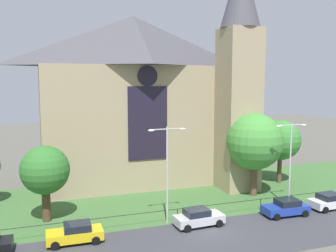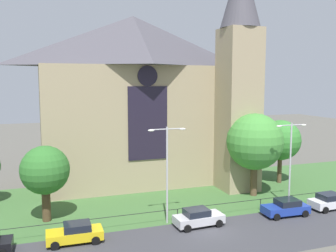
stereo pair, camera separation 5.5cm
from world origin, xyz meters
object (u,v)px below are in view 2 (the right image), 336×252
parked_car_blue (286,208)px  tree_right_far (281,140)px  streetlamp_near (167,163)px  streetlamp_far (291,154)px  church_building (141,97)px  parked_car_yellow (75,233)px  tree_right_near (255,142)px  tree_left_near (45,171)px  parked_car_silver (198,217)px  parked_car_white (330,201)px

parked_car_blue → tree_right_far: bearing=-120.2°
streetlamp_near → streetlamp_far: size_ratio=1.02×
church_building → streetlamp_far: church_building is taller
parked_car_yellow → church_building: bearing=-119.7°
tree_right_near → streetlamp_near: (-11.43, -4.54, -0.50)m
church_building → parked_car_blue: 21.17m
tree_left_near → parked_car_yellow: tree_left_near is taller
parked_car_blue → tree_left_near: bearing=-13.2°
tree_right_far → streetlamp_near: streetlamp_near is taller
streetlamp_near → parked_car_yellow: 9.27m
tree_left_near → parked_car_silver: 13.83m
parked_car_yellow → tree_left_near: bearing=-69.2°
parked_car_white → parked_car_silver: bearing=178.1°
tree_left_near → streetlamp_near: streetlamp_near is taller
tree_right_far → parked_car_silver: (-14.90, -9.51, -4.46)m
church_building → tree_right_far: church_building is taller
tree_left_near → parked_car_blue: (20.74, -5.79, -3.77)m
tree_left_near → parked_car_yellow: size_ratio=1.58×
streetlamp_far → parked_car_blue: bearing=-132.7°
streetlamp_far → parked_car_silver: size_ratio=1.93×
streetlamp_near → parked_car_silver: size_ratio=1.97×
streetlamp_far → parked_car_blue: size_ratio=1.94×
parked_car_white → church_building: bearing=129.8°
church_building → parked_car_white: church_building is taller
parked_car_white → streetlamp_near: bearing=172.8°
tree_right_near → streetlamp_far: (1.13, -4.54, -0.57)m
tree_right_near → parked_car_blue: 8.16m
parked_car_blue → parked_car_white: bearing=-176.0°
tree_right_far → streetlamp_far: (-4.61, -7.99, 0.06)m
tree_left_near → parked_car_white: 26.82m
church_building → streetlamp_near: bearing=-96.9°
tree_left_near → parked_car_white: tree_left_near is taller
tree_right_far → parked_car_yellow: bearing=-159.4°
streetlamp_near → parked_car_silver: (2.27, -1.52, -4.60)m
tree_right_near → streetlamp_far: 4.71m
church_building → tree_left_near: 16.87m
streetlamp_near → parked_car_blue: size_ratio=1.97×
tree_left_near → tree_right_near: (21.28, 0.57, 1.32)m
tree_left_near → streetlamp_near: (9.86, -3.97, 0.82)m
parked_car_silver → parked_car_yellow: bearing=176.9°
streetlamp_near → church_building: bearing=83.1°
streetlamp_far → parked_car_white: 5.98m
parked_car_yellow → parked_car_blue: (18.80, -0.36, 0.00)m
church_building → streetlamp_near: size_ratio=3.09×
church_building → tree_left_near: bearing=-137.2°
tree_left_near → streetlamp_far: bearing=-10.0°
church_building → tree_left_near: (-11.63, -10.78, -5.75)m
parked_car_blue → parked_car_yellow: bearing=1.3°
streetlamp_near → parked_car_yellow: size_ratio=1.99×
parked_car_white → streetlamp_far: bearing=153.4°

